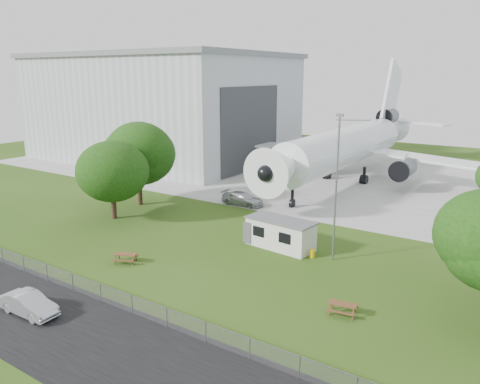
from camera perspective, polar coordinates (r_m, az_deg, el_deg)
The scene contains 14 objects.
ground at distance 39.00m, azimuth -3.76°, elevation -8.59°, with size 160.00×160.00×0.00m, color #3F5D1D.
asphalt_strip at distance 30.82m, azimuth -19.18°, elevation -15.94°, with size 120.00×8.00×0.02m, color black.
concrete_apron at distance 71.60m, azimuth 15.02°, elevation 1.56°, with size 120.00×46.00×0.03m, color #B7B7B2.
hangar at distance 88.22m, azimuth -9.39°, elevation 10.32°, with size 43.00×31.00×18.55m.
airliner at distance 69.34m, azimuth 13.15°, elevation 5.69°, with size 46.36×47.73×17.69m.
site_cabin at distance 41.88m, azimuth 4.98°, elevation -5.06°, with size 6.87×3.32×2.62m.
picnic_west at distance 40.06m, azimuth -13.73°, elevation -8.35°, with size 1.80×1.50×0.76m, color brown, non-canonical shape.
picnic_east at distance 31.94m, azimuth 12.35°, elevation -14.34°, with size 1.80×1.50×0.76m, color brown, non-canonical shape.
fence at distance 32.72m, azimuth -14.19°, elevation -13.72°, with size 58.00×0.04×1.30m, color gray.
lamp_mast at distance 38.39m, azimuth 11.63°, elevation 0.21°, with size 0.16×0.16×12.00m, color slate.
tree_west_big at distance 55.64m, azimuth -12.36°, elevation 4.62°, with size 9.16×9.16×10.73m.
tree_west_small at distance 51.01m, azimuth -15.39°, elevation 2.12°, with size 7.61×7.61×8.67m.
car_centre_sedan at distance 33.75m, azimuth -24.34°, elevation -12.37°, with size 1.51×4.32×1.42m, color #B7BABE.
car_apron_van at distance 55.20m, azimuth 0.31°, elevation -0.85°, with size 2.11×5.19×1.51m, color #B0B3B8.
Camera 1 is at (22.00, -28.45, 15.09)m, focal length 35.00 mm.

